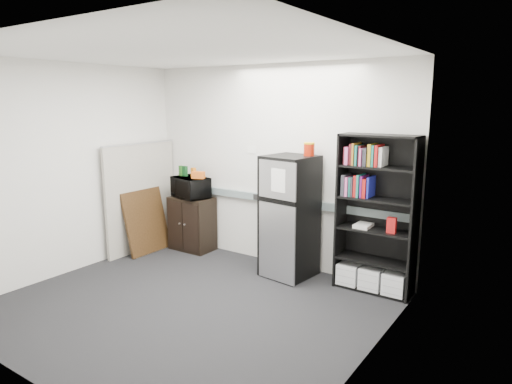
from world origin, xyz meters
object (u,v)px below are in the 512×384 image
cubicle_partition (141,197)px  refrigerator (289,217)px  bookshelf (376,216)px  microwave (190,187)px  cabinet (192,223)px

cubicle_partition → refrigerator: 2.37m
bookshelf → microwave: bearing=-178.4°
bookshelf → cubicle_partition: (-3.43, -0.49, -0.10)m
refrigerator → bookshelf: bearing=14.8°
cubicle_partition → cabinet: cubicle_partition is taller
cubicle_partition → refrigerator: size_ratio=1.04×
microwave → refrigerator: refrigerator is taller
bookshelf → cabinet: bearing=-178.7°
bookshelf → cubicle_partition: bearing=-171.9°
bookshelf → microwave: (-2.81, -0.08, 0.05)m
cabinet → microwave: bearing=-90.0°
bookshelf → refrigerator: bearing=-172.4°
bookshelf → cabinet: 2.86m
microwave → bookshelf: bearing=15.7°
cabinet → microwave: 0.56m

